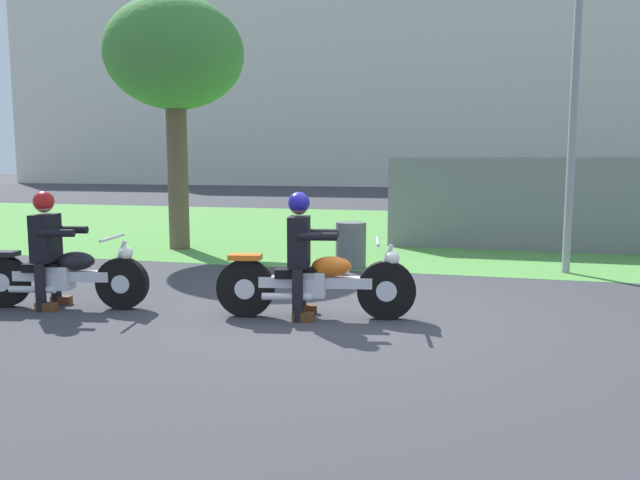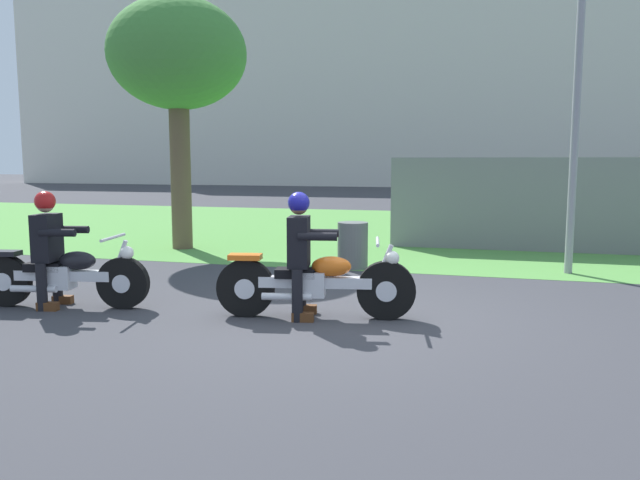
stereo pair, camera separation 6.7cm
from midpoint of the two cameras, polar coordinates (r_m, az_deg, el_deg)
The scene contains 11 objects.
ground at distance 6.97m, azimuth 1.73°, elevation -7.21°, with size 120.00×120.00×0.00m, color #38383D.
grass_verge at distance 15.75m, azimuth 9.54°, elevation 0.83°, with size 60.00×12.00×0.01m, color #549342.
stadium_facade at distance 45.59m, azimuth 11.21°, elevation 14.12°, with size 63.78×8.00×14.58m, color silver.
motorcycle_lead at distance 6.93m, azimuth -0.11°, elevation -3.95°, with size 2.20×0.74×0.88m.
rider_lead at distance 6.87m, azimuth -1.51°, elevation -0.44°, with size 0.61×0.53×1.40m.
motorcycle_follow at distance 8.00m, azimuth -22.11°, elevation -3.05°, with size 2.05×0.73×0.87m.
rider_follow at distance 8.02m, azimuth -23.32°, elevation -0.01°, with size 0.61×0.53×1.39m.
tree_roadside at distance 12.79m, azimuth -12.74°, elevation 15.97°, with size 2.66×2.66×4.85m.
streetlight_pole at distance 10.52m, azimuth 23.50°, elevation 17.19°, with size 0.96×0.20×5.88m.
trash_can at distance 10.15m, azimuth 3.19°, elevation -0.48°, with size 0.49×0.49×0.75m, color #595E5B.
fence_segment at distance 12.71m, azimuth 22.46°, elevation 2.92°, with size 7.00×0.06×1.80m, color slate.
Camera 2 is at (1.63, -6.55, 1.74)m, focal length 35.03 mm.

